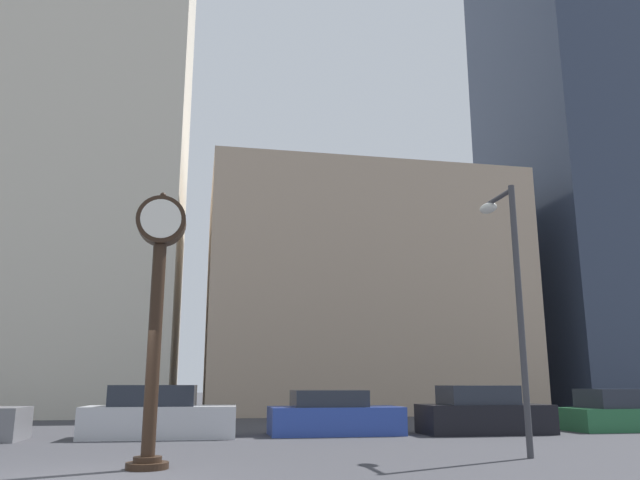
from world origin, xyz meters
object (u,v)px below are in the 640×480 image
street_clock (157,292)px  car_blue (334,416)px  street_lamp_right (509,272)px  car_black (483,413)px  car_green (621,413)px  car_silver (159,415)px

street_clock → car_blue: bearing=54.4°
street_clock → street_lamp_right: street_lamp_right is taller
car_black → car_green: size_ratio=1.04×
car_blue → car_green: size_ratio=1.05×
car_silver → car_blue: car_silver is taller
car_silver → car_black: car_silver is taller
car_blue → car_silver: bearing=-177.1°
car_silver → street_clock: bearing=-85.3°
car_black → street_clock: bearing=-145.0°
car_silver → car_blue: size_ratio=1.08×
street_clock → car_green: street_clock is taller
car_silver → car_blue: (5.18, 0.17, -0.06)m
street_clock → car_silver: size_ratio=1.20×
car_blue → car_black: size_ratio=1.01×
street_lamp_right → car_black: bearing=72.1°
car_blue → car_green: (9.72, -0.13, -0.00)m
car_black → street_lamp_right: bearing=-106.7°
street_lamp_right → car_silver: bearing=142.3°
car_blue → street_lamp_right: (2.76, -6.30, 3.43)m
street_clock → car_green: bearing=24.8°
car_blue → street_clock: bearing=-124.6°
car_blue → car_green: car_green is taller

